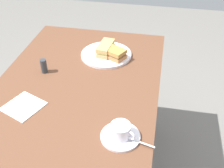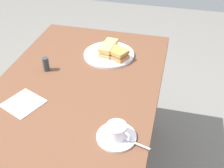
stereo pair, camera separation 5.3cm
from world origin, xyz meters
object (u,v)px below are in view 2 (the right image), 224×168
sandwich_front (108,48)px  napkin (23,103)px  dining_table (79,96)px  salt_shaker (46,64)px  sandwich_back (116,53)px  coffee_cup (117,131)px  spoon (134,142)px  coffee_saucer (116,137)px  sandwich_plate (109,54)px

sandwich_front → napkin: size_ratio=1.03×
dining_table → salt_shaker: salt_shaker is taller
dining_table → sandwich_back: sandwich_back is taller
sandwich_back → napkin: bearing=145.8°
napkin → coffee_cup: bearing=-102.0°
salt_shaker → napkin: bearing=-178.0°
coffee_cup → salt_shaker: salt_shaker is taller
spoon → sandwich_front: bearing=22.8°
sandwich_front → coffee_saucer: sandwich_front is taller
coffee_saucer → coffee_cup: coffee_cup is taller
salt_shaker → coffee_cup: bearing=-128.6°
sandwich_front → salt_shaker: salt_shaker is taller
sandwich_plate → salt_shaker: size_ratio=3.82×
napkin → salt_shaker: size_ratio=2.03×
coffee_saucer → coffee_cup: 0.03m
sandwich_front → salt_shaker: 0.36m
dining_table → sandwich_front: sandwich_front is taller
dining_table → spoon: (-0.33, -0.34, 0.10)m
napkin → salt_shaker: salt_shaker is taller
sandwich_plate → napkin: size_ratio=1.88×
sandwich_back → spoon: 0.61m
sandwich_plate → spoon: spoon is taller
dining_table → sandwich_back: 0.31m
dining_table → sandwich_front: (0.29, -0.08, 0.13)m
sandwich_plate → sandwich_front: size_ratio=1.82×
coffee_saucer → napkin: coffee_saucer is taller
sandwich_plate → sandwich_front: 0.04m
salt_shaker → spoon: bearing=-126.0°
sandwich_back → napkin: sandwich_back is taller
sandwich_plate → sandwich_front: (0.01, 0.01, 0.03)m
sandwich_plate → spoon: bearing=-157.4°
coffee_cup → sandwich_front: bearing=17.5°
coffee_cup → salt_shaker: 0.59m
sandwich_back → coffee_cup: bearing=-166.3°
sandwich_plate → sandwich_back: (-0.03, -0.05, 0.03)m
coffee_saucer → spoon: size_ratio=1.59×
dining_table → napkin: (-0.21, 0.18, 0.09)m
sandwich_plate → spoon: size_ratio=2.88×
sandwich_front → dining_table: bearing=164.6°
dining_table → coffee_saucer: bearing=-139.2°
spoon → salt_shaker: salt_shaker is taller
sandwich_plate → napkin: sandwich_plate is taller
napkin → sandwich_plate: bearing=-28.7°
sandwich_back → coffee_cup: same height
coffee_saucer → spoon: (-0.02, -0.07, 0.01)m
spoon → napkin: size_ratio=0.65×
sandwich_front → spoon: sandwich_front is taller
sandwich_front → coffee_cup: size_ratio=1.53×
dining_table → sandwich_front: bearing=-15.4°
coffee_saucer → napkin: (0.10, 0.45, -0.00)m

